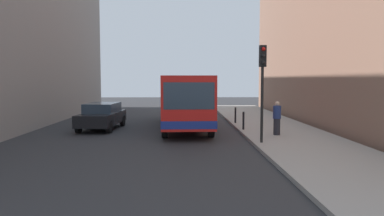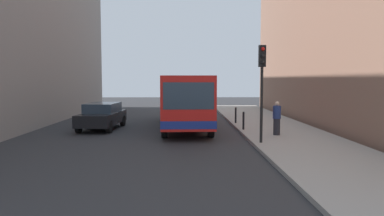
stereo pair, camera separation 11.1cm
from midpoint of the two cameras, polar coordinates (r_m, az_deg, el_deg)
ground_plane at (r=18.03m, az=-2.25°, el=-4.62°), size 80.00×80.00×0.00m
sidewalk at (r=18.75m, az=14.54°, el=-4.18°), size 4.40×40.00×0.15m
building_right at (r=24.79m, az=26.15°, el=12.04°), size 7.00×32.00×12.61m
bus at (r=22.00m, az=-1.12°, el=1.55°), size 2.70×11.06×3.00m
car_beside_bus at (r=21.68m, az=-13.74°, el=-1.12°), size 2.12×4.52×1.48m
traffic_light at (r=15.94m, az=10.53°, el=4.96°), size 0.28×0.33×4.10m
bollard_near at (r=20.07m, az=7.72°, el=-1.93°), size 0.11×0.11×0.95m
bollard_mid at (r=23.02m, az=6.52°, el=-1.09°), size 0.11×0.11×0.95m
pedestrian_near_signal at (r=18.39m, az=12.69°, el=-1.54°), size 0.38×0.38×1.62m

